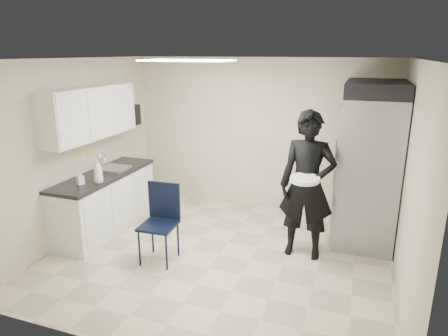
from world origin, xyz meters
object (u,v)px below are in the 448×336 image
at_px(lower_counter, 106,203).
at_px(folding_chair, 158,226).
at_px(commercial_fridge, 369,169).
at_px(man_tuxedo, 307,186).

bearing_deg(lower_counter, folding_chair, -26.17).
height_order(commercial_fridge, folding_chair, commercial_fridge).
bearing_deg(folding_chair, man_tuxedo, 21.76).
height_order(folding_chair, man_tuxedo, man_tuxedo).
height_order(commercial_fridge, man_tuxedo, commercial_fridge).
height_order(lower_counter, folding_chair, folding_chair).
bearing_deg(man_tuxedo, commercial_fridge, 49.34).
distance_m(lower_counter, commercial_fridge, 3.98).
xyz_separation_m(commercial_fridge, folding_chair, (-2.53, -1.69, -0.55)).
distance_m(commercial_fridge, man_tuxedo, 1.15).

